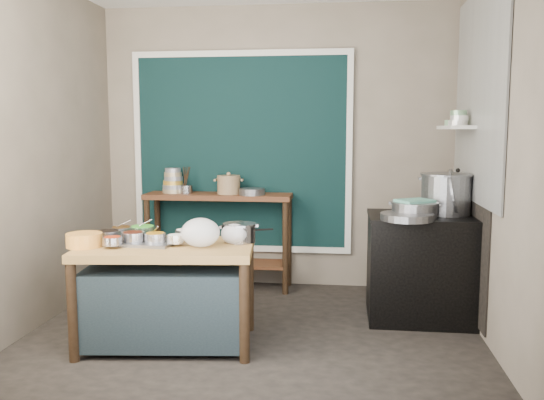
# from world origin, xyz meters

# --- Properties ---
(floor) EXTENTS (3.50, 3.00, 0.02)m
(floor) POSITION_xyz_m (0.00, 0.00, -0.01)
(floor) COLOR #2C2622
(floor) RESTS_ON ground
(back_wall) EXTENTS (3.50, 0.02, 2.80)m
(back_wall) POSITION_xyz_m (0.00, 1.51, 1.40)
(back_wall) COLOR #7B6E5F
(back_wall) RESTS_ON floor
(left_wall) EXTENTS (0.02, 3.00, 2.80)m
(left_wall) POSITION_xyz_m (-1.76, 0.00, 1.40)
(left_wall) COLOR #7B6E5F
(left_wall) RESTS_ON floor
(right_wall) EXTENTS (0.02, 3.00, 2.80)m
(right_wall) POSITION_xyz_m (1.76, 0.00, 1.40)
(right_wall) COLOR #7B6E5F
(right_wall) RESTS_ON floor
(curtain_panel) EXTENTS (2.10, 0.02, 1.90)m
(curtain_panel) POSITION_xyz_m (-0.35, 1.47, 1.35)
(curtain_panel) COLOR black
(curtain_panel) RESTS_ON back_wall
(curtain_frame) EXTENTS (2.22, 0.03, 2.02)m
(curtain_frame) POSITION_xyz_m (-0.35, 1.46, 1.35)
(curtain_frame) COLOR beige
(curtain_frame) RESTS_ON back_wall
(tile_panel) EXTENTS (0.02, 1.70, 1.70)m
(tile_panel) POSITION_xyz_m (1.74, 0.55, 1.85)
(tile_panel) COLOR #B2B2AA
(tile_panel) RESTS_ON right_wall
(soot_patch) EXTENTS (0.01, 1.30, 1.30)m
(soot_patch) POSITION_xyz_m (1.74, 0.65, 0.70)
(soot_patch) COLOR black
(soot_patch) RESTS_ON right_wall
(wall_shelf) EXTENTS (0.22, 0.70, 0.03)m
(wall_shelf) POSITION_xyz_m (1.63, 0.85, 1.60)
(wall_shelf) COLOR beige
(wall_shelf) RESTS_ON right_wall
(prep_table) EXTENTS (1.32, 0.85, 0.75)m
(prep_table) POSITION_xyz_m (-0.59, -0.30, 0.38)
(prep_table) COLOR olive
(prep_table) RESTS_ON floor
(back_counter) EXTENTS (1.45, 0.40, 0.95)m
(back_counter) POSITION_xyz_m (-0.55, 1.28, 0.47)
(back_counter) COLOR #4E2B16
(back_counter) RESTS_ON floor
(stove_block) EXTENTS (0.90, 0.68, 0.85)m
(stove_block) POSITION_xyz_m (1.35, 0.55, 0.42)
(stove_block) COLOR black
(stove_block) RESTS_ON floor
(stove_top) EXTENTS (0.92, 0.69, 0.03)m
(stove_top) POSITION_xyz_m (1.35, 0.55, 0.86)
(stove_top) COLOR black
(stove_top) RESTS_ON stove_block
(condiment_tray) EXTENTS (0.52, 0.39, 0.02)m
(condiment_tray) POSITION_xyz_m (-0.78, -0.25, 0.76)
(condiment_tray) COLOR gray
(condiment_tray) RESTS_ON prep_table
(condiment_bowls) EXTENTS (0.69, 0.51, 0.08)m
(condiment_bowls) POSITION_xyz_m (-0.83, -0.22, 0.81)
(condiment_bowls) COLOR gray
(condiment_bowls) RESTS_ON condiment_tray
(yellow_basin) EXTENTS (0.28, 0.28, 0.10)m
(yellow_basin) POSITION_xyz_m (-1.16, -0.43, 0.80)
(yellow_basin) COLOR gold
(yellow_basin) RESTS_ON prep_table
(saucepan) EXTENTS (0.34, 0.34, 0.14)m
(saucepan) POSITION_xyz_m (-0.08, -0.12, 0.82)
(saucepan) COLOR gray
(saucepan) RESTS_ON prep_table
(plastic_bag_a) EXTENTS (0.33, 0.30, 0.21)m
(plastic_bag_a) POSITION_xyz_m (-0.33, -0.33, 0.85)
(plastic_bag_a) COLOR white
(plastic_bag_a) RESTS_ON prep_table
(plastic_bag_b) EXTENTS (0.21, 0.18, 0.15)m
(plastic_bag_b) POSITION_xyz_m (-0.11, -0.19, 0.82)
(plastic_bag_b) COLOR white
(plastic_bag_b) RESTS_ON prep_table
(bowl_stack) EXTENTS (0.22, 0.22, 0.25)m
(bowl_stack) POSITION_xyz_m (-1.02, 1.30, 1.06)
(bowl_stack) COLOR tan
(bowl_stack) RESTS_ON back_counter
(utensil_cup) EXTENTS (0.17, 0.17, 0.08)m
(utensil_cup) POSITION_xyz_m (-0.87, 1.27, 0.99)
(utensil_cup) COLOR gray
(utensil_cup) RESTS_ON back_counter
(ceramic_crock) EXTENTS (0.28, 0.28, 0.16)m
(ceramic_crock) POSITION_xyz_m (-0.44, 1.27, 1.03)
(ceramic_crock) COLOR #90754E
(ceramic_crock) RESTS_ON back_counter
(wide_bowl) EXTENTS (0.28, 0.28, 0.06)m
(wide_bowl) POSITION_xyz_m (-0.20, 1.22, 0.98)
(wide_bowl) COLOR gray
(wide_bowl) RESTS_ON back_counter
(stock_pot) EXTENTS (0.57, 0.57, 0.34)m
(stock_pot) POSITION_xyz_m (1.53, 0.63, 1.05)
(stock_pot) COLOR gray
(stock_pot) RESTS_ON stove_top
(pot_lid) EXTENTS (0.20, 0.40, 0.39)m
(pot_lid) POSITION_xyz_m (1.58, 0.55, 1.07)
(pot_lid) COLOR gray
(pot_lid) RESTS_ON stove_top
(steamer) EXTENTS (0.48, 0.48, 0.13)m
(steamer) POSITION_xyz_m (1.25, 0.40, 0.94)
(steamer) COLOR gray
(steamer) RESTS_ON stove_top
(green_cloth) EXTENTS (0.34, 0.32, 0.02)m
(green_cloth) POSITION_xyz_m (1.25, 0.40, 1.02)
(green_cloth) COLOR #60A689
(green_cloth) RESTS_ON steamer
(shallow_pan) EXTENTS (0.49, 0.49, 0.05)m
(shallow_pan) POSITION_xyz_m (1.17, 0.25, 0.91)
(shallow_pan) COLOR gray
(shallow_pan) RESTS_ON stove_top
(shelf_bowl_stack) EXTENTS (0.16, 0.16, 0.13)m
(shelf_bowl_stack) POSITION_xyz_m (1.63, 0.75, 1.67)
(shelf_bowl_stack) COLOR silver
(shelf_bowl_stack) RESTS_ON wall_shelf
(shelf_bowl_green) EXTENTS (0.18, 0.18, 0.05)m
(shelf_bowl_green) POSITION_xyz_m (1.63, 1.02, 1.64)
(shelf_bowl_green) COLOR gray
(shelf_bowl_green) RESTS_ON wall_shelf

